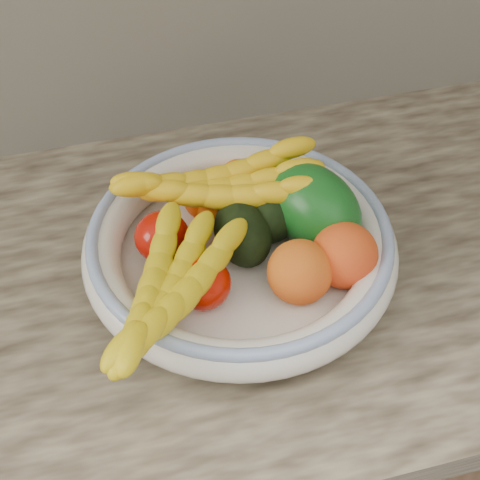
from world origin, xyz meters
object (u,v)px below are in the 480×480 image
object	(u,v)px
banana_bunch_back	(219,190)
green_mango	(312,206)
fruit_bowl	(240,246)
banana_bunch_front	(167,297)

from	to	relation	value
banana_bunch_back	green_mango	bearing A→B (deg)	-17.70
green_mango	banana_bunch_back	size ratio (longest dim) A/B	0.51
green_mango	fruit_bowl	bearing A→B (deg)	164.67
fruit_bowl	banana_bunch_front	world-z (taller)	banana_bunch_front
fruit_bowl	banana_bunch_back	xyz separation A→B (m)	(-0.01, 0.07, 0.04)
banana_bunch_back	banana_bunch_front	distance (m)	0.18
banana_bunch_front	banana_bunch_back	bearing A→B (deg)	1.32
green_mango	banana_bunch_back	xyz separation A→B (m)	(-0.11, 0.05, 0.01)
banana_bunch_front	fruit_bowl	bearing A→B (deg)	-17.47
green_mango	banana_bunch_back	world-z (taller)	green_mango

